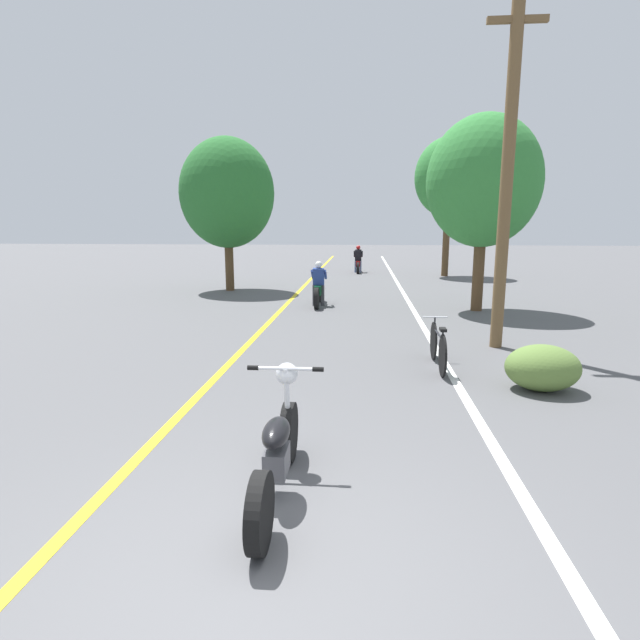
{
  "coord_description": "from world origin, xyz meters",
  "views": [
    {
      "loc": [
        0.67,
        -3.08,
        2.46
      ],
      "look_at": [
        -0.02,
        5.07,
        0.9
      ],
      "focal_mm": 28.0,
      "sensor_mm": 36.0,
      "label": 1
    }
  ],
  "objects_px": {
    "motorcycle_foreground": "(278,450)",
    "motorcycle_rider_far": "(358,262)",
    "roadside_tree_right_near": "(484,182)",
    "roadside_tree_right_far": "(449,178)",
    "roadside_tree_left": "(227,193)",
    "bicycle_parked": "(438,346)",
    "utility_pole": "(507,172)",
    "motorcycle_rider_lead": "(319,289)"
  },
  "relations": [
    {
      "from": "motorcycle_rider_far",
      "to": "bicycle_parked",
      "type": "xyz_separation_m",
      "value": [
        1.57,
        -17.76,
        -0.15
      ]
    },
    {
      "from": "roadside_tree_right_near",
      "to": "motorcycle_rider_far",
      "type": "xyz_separation_m",
      "value": [
        -3.57,
        11.64,
        -3.11
      ]
    },
    {
      "from": "utility_pole",
      "to": "bicycle_parked",
      "type": "xyz_separation_m",
      "value": [
        -1.42,
        -1.64,
        -3.09
      ]
    },
    {
      "from": "roadside_tree_right_near",
      "to": "motorcycle_foreground",
      "type": "height_order",
      "value": "roadside_tree_right_near"
    },
    {
      "from": "utility_pole",
      "to": "roadside_tree_right_near",
      "type": "xyz_separation_m",
      "value": [
        0.58,
        4.48,
        0.17
      ]
    },
    {
      "from": "motorcycle_rider_lead",
      "to": "bicycle_parked",
      "type": "distance_m",
      "value": 7.16
    },
    {
      "from": "motorcycle_foreground",
      "to": "motorcycle_rider_lead",
      "type": "xyz_separation_m",
      "value": [
        -0.6,
        11.03,
        0.08
      ]
    },
    {
      "from": "roadside_tree_left",
      "to": "motorcycle_foreground",
      "type": "relative_size",
      "value": 2.64
    },
    {
      "from": "motorcycle_foreground",
      "to": "motorcycle_rider_lead",
      "type": "distance_m",
      "value": 11.04
    },
    {
      "from": "bicycle_parked",
      "to": "motorcycle_foreground",
      "type": "bearing_deg",
      "value": -115.4
    },
    {
      "from": "motorcycle_foreground",
      "to": "bicycle_parked",
      "type": "height_order",
      "value": "motorcycle_foreground"
    },
    {
      "from": "roadside_tree_right_near",
      "to": "motorcycle_rider_lead",
      "type": "relative_size",
      "value": 2.72
    },
    {
      "from": "roadside_tree_left",
      "to": "motorcycle_rider_far",
      "type": "xyz_separation_m",
      "value": [
        4.8,
        7.77,
        -3.08
      ]
    },
    {
      "from": "roadside_tree_right_near",
      "to": "motorcycle_rider_far",
      "type": "distance_m",
      "value": 12.56
    },
    {
      "from": "roadside_tree_left",
      "to": "utility_pole",
      "type": "bearing_deg",
      "value": -47.0
    },
    {
      "from": "roadside_tree_right_near",
      "to": "motorcycle_rider_lead",
      "type": "height_order",
      "value": "roadside_tree_right_near"
    },
    {
      "from": "utility_pole",
      "to": "roadside_tree_right_near",
      "type": "height_order",
      "value": "utility_pole"
    },
    {
      "from": "motorcycle_foreground",
      "to": "motorcycle_rider_lead",
      "type": "bearing_deg",
      "value": 93.09
    },
    {
      "from": "utility_pole",
      "to": "roadside_tree_right_far",
      "type": "relative_size",
      "value": 1.03
    },
    {
      "from": "motorcycle_foreground",
      "to": "bicycle_parked",
      "type": "distance_m",
      "value": 4.86
    },
    {
      "from": "roadside_tree_left",
      "to": "motorcycle_rider_far",
      "type": "bearing_deg",
      "value": 58.33
    },
    {
      "from": "roadside_tree_right_near",
      "to": "motorcycle_rider_far",
      "type": "height_order",
      "value": "roadside_tree_right_near"
    },
    {
      "from": "motorcycle_rider_far",
      "to": "motorcycle_rider_lead",
      "type": "bearing_deg",
      "value": -95.68
    },
    {
      "from": "roadside_tree_right_far",
      "to": "motorcycle_foreground",
      "type": "distance_m",
      "value": 21.56
    },
    {
      "from": "motorcycle_rider_lead",
      "to": "bicycle_parked",
      "type": "height_order",
      "value": "motorcycle_rider_lead"
    },
    {
      "from": "roadside_tree_left",
      "to": "motorcycle_rider_lead",
      "type": "bearing_deg",
      "value": -42.19
    },
    {
      "from": "motorcycle_rider_far",
      "to": "motorcycle_foreground",
      "type": "bearing_deg",
      "value": -91.32
    },
    {
      "from": "utility_pole",
      "to": "motorcycle_rider_lead",
      "type": "height_order",
      "value": "utility_pole"
    },
    {
      "from": "motorcycle_rider_far",
      "to": "bicycle_parked",
      "type": "height_order",
      "value": "motorcycle_rider_far"
    },
    {
      "from": "roadside_tree_left",
      "to": "motorcycle_rider_lead",
      "type": "xyz_separation_m",
      "value": [
        3.69,
        -3.34,
        -3.09
      ]
    },
    {
      "from": "roadside_tree_right_near",
      "to": "bicycle_parked",
      "type": "bearing_deg",
      "value": -108.08
    },
    {
      "from": "roadside_tree_right_far",
      "to": "motorcycle_rider_lead",
      "type": "xyz_separation_m",
      "value": [
        -5.35,
        -9.57,
        -4.13
      ]
    },
    {
      "from": "utility_pole",
      "to": "motorcycle_foreground",
      "type": "relative_size",
      "value": 3.16
    },
    {
      "from": "motorcycle_foreground",
      "to": "motorcycle_rider_far",
      "type": "distance_m",
      "value": 22.15
    },
    {
      "from": "motorcycle_rider_lead",
      "to": "motorcycle_rider_far",
      "type": "bearing_deg",
      "value": 84.32
    },
    {
      "from": "roadside_tree_left",
      "to": "motorcycle_rider_far",
      "type": "relative_size",
      "value": 2.67
    },
    {
      "from": "roadside_tree_right_far",
      "to": "motorcycle_foreground",
      "type": "height_order",
      "value": "roadside_tree_right_far"
    },
    {
      "from": "motorcycle_rider_lead",
      "to": "bicycle_parked",
      "type": "xyz_separation_m",
      "value": [
        2.68,
        -6.64,
        -0.14
      ]
    },
    {
      "from": "motorcycle_foreground",
      "to": "roadside_tree_right_far",
      "type": "bearing_deg",
      "value": 77.01
    },
    {
      "from": "roadside_tree_left",
      "to": "bicycle_parked",
      "type": "bearing_deg",
      "value": -57.47
    },
    {
      "from": "roadside_tree_left",
      "to": "bicycle_parked",
      "type": "xyz_separation_m",
      "value": [
        6.37,
        -9.99,
        -3.23
      ]
    },
    {
      "from": "roadside_tree_left",
      "to": "motorcycle_foreground",
      "type": "distance_m",
      "value": 15.33
    }
  ]
}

